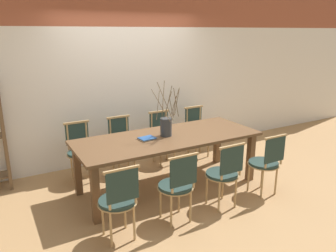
{
  "coord_description": "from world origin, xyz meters",
  "views": [
    {
      "loc": [
        -2.13,
        -3.79,
        2.18
      ],
      "look_at": [
        0.0,
        0.0,
        0.92
      ],
      "focal_mm": 35.0,
      "sensor_mm": 36.0,
      "label": 1
    }
  ],
  "objects": [
    {
      "name": "chair_near_center",
      "position": [
        0.33,
        -0.85,
        0.49
      ],
      "size": [
        0.43,
        0.43,
        0.89
      ],
      "color": "#233833",
      "rests_on": "ground_plane"
    },
    {
      "name": "chair_near_left",
      "position": [
        -0.35,
        -0.85,
        0.49
      ],
      "size": [
        0.43,
        0.43,
        0.89
      ],
      "color": "#233833",
      "rests_on": "ground_plane"
    },
    {
      "name": "dining_table",
      "position": [
        0.0,
        0.0,
        0.68
      ],
      "size": [
        2.59,
        1.02,
        0.77
      ],
      "color": "brown",
      "rests_on": "ground_plane"
    },
    {
      "name": "chair_far_right",
      "position": [
        1.08,
        0.85,
        0.49
      ],
      "size": [
        0.43,
        0.43,
        0.89
      ],
      "rotation": [
        0.0,
        0.0,
        3.14
      ],
      "color": "#233833",
      "rests_on": "ground_plane"
    },
    {
      "name": "wall_rear",
      "position": [
        0.0,
        1.39,
        1.6
      ],
      "size": [
        12.0,
        0.06,
        3.2
      ],
      "color": "white",
      "rests_on": "ground_plane"
    },
    {
      "name": "chair_far_leftend",
      "position": [
        -1.02,
        0.85,
        0.49
      ],
      "size": [
        0.43,
        0.43,
        0.89
      ],
      "rotation": [
        0.0,
        0.0,
        3.14
      ],
      "color": "#233833",
      "rests_on": "ground_plane"
    },
    {
      "name": "chair_far_center",
      "position": [
        0.37,
        0.85,
        0.49
      ],
      "size": [
        0.43,
        0.43,
        0.89
      ],
      "rotation": [
        0.0,
        0.0,
        3.14
      ],
      "color": "#233833",
      "rests_on": "ground_plane"
    },
    {
      "name": "vase_centerpiece",
      "position": [
        -0.01,
        0.04,
        0.91
      ],
      "size": [
        0.41,
        0.37,
        0.77
      ],
      "color": "#33383D",
      "rests_on": "dining_table"
    },
    {
      "name": "chair_near_leftend",
      "position": [
        -1.07,
        -0.85,
        0.49
      ],
      "size": [
        0.43,
        0.43,
        0.89
      ],
      "color": "#233833",
      "rests_on": "ground_plane"
    },
    {
      "name": "ground_plane",
      "position": [
        0.0,
        0.0,
        0.0
      ],
      "size": [
        16.0,
        16.0,
        0.0
      ],
      "primitive_type": "plane",
      "color": "#A87F51"
    },
    {
      "name": "chair_near_right",
      "position": [
        1.05,
        -0.85,
        0.49
      ],
      "size": [
        0.43,
        0.43,
        0.89
      ],
      "color": "#233833",
      "rests_on": "ground_plane"
    },
    {
      "name": "chair_far_left",
      "position": [
        -0.36,
        0.85,
        0.49
      ],
      "size": [
        0.43,
        0.43,
        0.89
      ],
      "rotation": [
        0.0,
        0.0,
        3.14
      ],
      "color": "#233833",
      "rests_on": "ground_plane"
    },
    {
      "name": "book_stack",
      "position": [
        -0.32,
        0.03,
        0.78
      ],
      "size": [
        0.23,
        0.21,
        0.03
      ],
      "color": "beige",
      "rests_on": "dining_table"
    }
  ]
}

